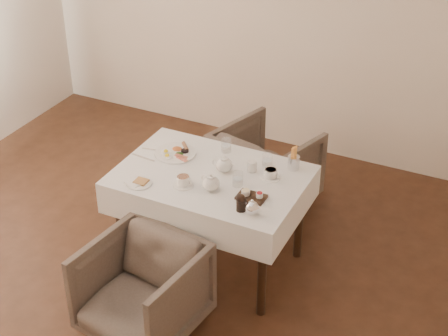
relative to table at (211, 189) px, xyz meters
name	(u,v)px	position (x,y,z in m)	size (l,w,h in m)	color
table	(211,189)	(0.00, 0.00, 0.00)	(1.28, 0.88, 0.75)	black
armchair_near	(142,290)	(-0.09, -0.79, -0.32)	(0.67, 0.69, 0.63)	#4F433A
armchair_far	(266,167)	(0.04, 0.91, -0.31)	(0.70, 0.72, 0.66)	#4F433A
breakfast_plate	(176,152)	(-0.35, 0.14, 0.13)	(0.30, 0.30, 0.04)	white
side_plate	(138,183)	(-0.38, -0.31, 0.12)	(0.18, 0.17, 0.02)	white
teapot_centre	(224,164)	(0.07, 0.07, 0.18)	(0.16, 0.12, 0.13)	white
teapot_front	(211,182)	(0.09, -0.17, 0.18)	(0.16, 0.12, 0.13)	white
creamer	(252,166)	(0.23, 0.16, 0.16)	(0.06, 0.06, 0.08)	white
teacup_near	(183,181)	(-0.10, -0.20, 0.15)	(0.14, 0.14, 0.07)	white
teacup_far	(271,174)	(0.38, 0.14, 0.15)	(0.14, 0.14, 0.07)	white
glass_left	(226,145)	(-0.04, 0.33, 0.17)	(0.07, 0.07, 0.10)	silver
glass_mid	(238,179)	(0.22, -0.04, 0.17)	(0.07, 0.07, 0.10)	silver
glass_right	(267,161)	(0.31, 0.26, 0.17)	(0.07, 0.07, 0.10)	silver
condiment_board	(251,196)	(0.36, -0.14, 0.13)	(0.19, 0.12, 0.05)	black
pepper_mill_left	(240,202)	(0.36, -0.30, 0.18)	(0.06, 0.06, 0.12)	black
pepper_mill_right	(242,204)	(0.37, -0.29, 0.17)	(0.05, 0.05, 0.11)	black
silver_pot	(252,207)	(0.44, -0.30, 0.17)	(0.11, 0.09, 0.11)	white
fries_cup	(294,159)	(0.48, 0.32, 0.19)	(0.08, 0.08, 0.17)	silver
cutlery_fork	(154,150)	(-0.52, 0.12, 0.12)	(0.01, 0.18, 0.00)	silver
cutlery_knife	(143,157)	(-0.53, -0.01, 0.12)	(0.02, 0.20, 0.00)	silver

